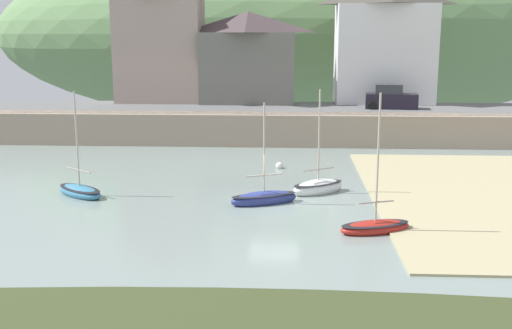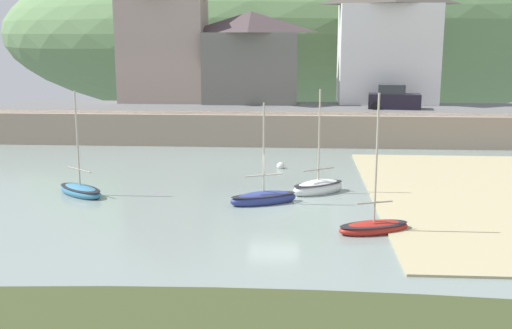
% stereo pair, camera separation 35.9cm
% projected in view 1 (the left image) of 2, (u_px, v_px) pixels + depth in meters
% --- Properties ---
extents(ground, '(48.00, 41.00, 0.61)m').
position_uv_depth(ground, '(308.00, 276.00, 21.54)').
color(ground, gray).
extents(quay_seawall, '(48.00, 9.40, 2.40)m').
position_uv_depth(quay_seawall, '(280.00, 126.00, 47.80)').
color(quay_seawall, gray).
rests_on(quay_seawall, ground).
extents(hillside_backdrop, '(80.00, 44.00, 23.52)m').
position_uv_depth(hillside_backdrop, '(297.00, 34.00, 83.11)').
color(hillside_backdrop, '#618753').
rests_on(hillside_backdrop, ground).
extents(waterfront_building_left, '(7.67, 5.09, 11.82)m').
position_uv_depth(waterfront_building_left, '(160.00, 32.00, 54.41)').
color(waterfront_building_left, '#A79386').
rests_on(waterfront_building_left, ground).
extents(waterfront_building_centre, '(8.32, 6.21, 7.79)m').
position_uv_depth(waterfront_building_centre, '(248.00, 56.00, 54.44)').
color(waterfront_building_centre, slate).
rests_on(waterfront_building_centre, ground).
extents(waterfront_building_right, '(8.59, 5.02, 10.18)m').
position_uv_depth(waterfront_building_right, '(385.00, 42.00, 53.57)').
color(waterfront_building_right, white).
rests_on(waterfront_building_right, ground).
extents(church_with_spire, '(3.00, 3.00, 15.91)m').
position_uv_depth(church_with_spire, '(373.00, 8.00, 56.88)').
color(church_with_spire, tan).
rests_on(church_with_spire, ground).
extents(sailboat_blue_trim, '(3.35, 3.01, 5.65)m').
position_uv_depth(sailboat_blue_trim, '(80.00, 191.00, 32.76)').
color(sailboat_blue_trim, teal).
rests_on(sailboat_blue_trim, ground).
extents(sailboat_far_left, '(3.42, 2.19, 6.13)m').
position_uv_depth(sailboat_far_left, '(375.00, 226.00, 26.79)').
color(sailboat_far_left, '#A5231A').
rests_on(sailboat_far_left, ground).
extents(dinghy_open_wooden, '(3.22, 2.68, 5.75)m').
position_uv_depth(dinghy_open_wooden, '(318.00, 187.00, 33.28)').
color(dinghy_open_wooden, white).
rests_on(dinghy_open_wooden, ground).
extents(sailboat_white_hull, '(3.61, 2.33, 5.26)m').
position_uv_depth(sailboat_white_hull, '(264.00, 198.00, 31.20)').
color(sailboat_white_hull, navy).
rests_on(sailboat_white_hull, ground).
extents(parked_car_near_slipway, '(4.27, 2.16, 1.95)m').
position_uv_depth(parked_car_near_slipway, '(391.00, 99.00, 50.08)').
color(parked_car_near_slipway, black).
rests_on(parked_car_near_slipway, ground).
extents(mooring_buoy, '(0.49, 0.49, 0.49)m').
position_uv_depth(mooring_buoy, '(279.00, 166.00, 39.37)').
color(mooring_buoy, silver).
rests_on(mooring_buoy, ground).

